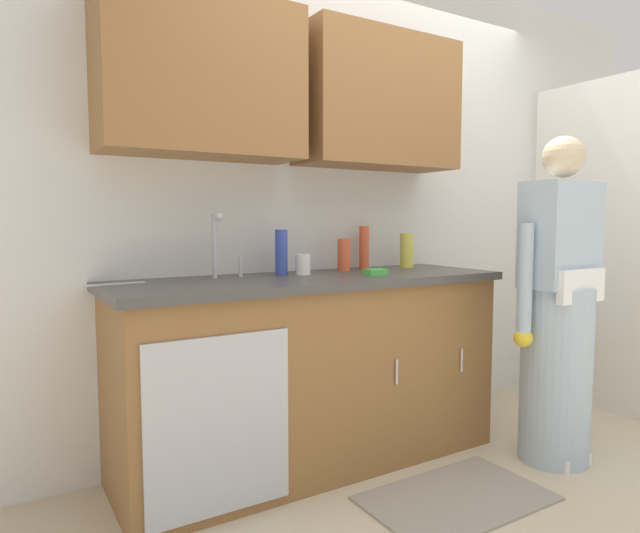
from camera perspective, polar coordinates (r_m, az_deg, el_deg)
name	(u,v)px	position (r m, az deg, el deg)	size (l,w,h in m)	color
ground_plane	(498,492)	(2.77, 17.92, -21.37)	(9.00, 9.00, 0.00)	beige
kitchen_wall_with_uppers	(348,174)	(3.16, 2.92, 9.58)	(4.80, 0.44, 2.70)	silver
closet_door_panel	(610,246)	(3.91, 27.80, 1.88)	(1.10, 0.04, 2.10)	silver
counter_cabinet	(312,374)	(2.78, -0.88, -11.12)	(1.90, 0.62, 0.90)	brown
countertop	(312,280)	(2.69, -0.85, -1.43)	(1.96, 0.66, 0.04)	#474442
sink	(234,284)	(2.52, -8.86, -1.79)	(0.50, 0.36, 0.35)	#B7BABF
person_at_sink	(557,325)	(3.00, 23.39, -5.58)	(0.55, 0.34, 1.62)	white
floor_mat	(457,498)	(2.66, 13.96, -22.26)	(0.80, 0.50, 0.01)	gray
bottle_water_tall	(407,250)	(3.21, 8.97, 1.65)	(0.08, 0.08, 0.20)	#D8D14C
bottle_cleaner_spray	(344,255)	(2.95, 2.50, 1.21)	(0.07, 0.07, 0.17)	#E05933
bottle_dish_liquid	(364,247)	(3.12, 4.59, 2.00)	(0.06, 0.06, 0.24)	#E05933
bottle_soap	(281,252)	(2.76, -4.03, 1.49)	(0.06, 0.06, 0.23)	#334CB2
cup_by_sink	(303,265)	(2.76, -1.79, 0.21)	(0.08, 0.08, 0.10)	white
knife_on_counter	(116,284)	(2.49, -20.36, -1.69)	(0.24, 0.02, 0.01)	silver
sponge	(376,272)	(2.76, 5.78, -0.56)	(0.11, 0.07, 0.03)	#4CBF4C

